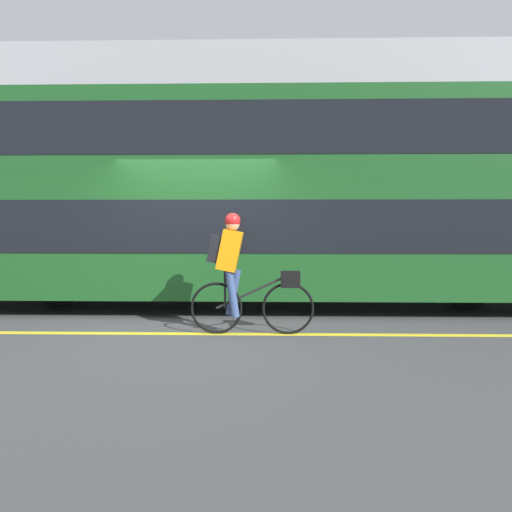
{
  "coord_description": "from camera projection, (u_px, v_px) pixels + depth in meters",
  "views": [
    {
      "loc": [
        1.13,
        -6.79,
        1.55
      ],
      "look_at": [
        0.93,
        0.91,
        1.0
      ],
      "focal_mm": 35.0,
      "sensor_mm": 36.0,
      "label": 1
    }
  ],
  "objects": [
    {
      "name": "sidewalk_curb",
      "position": [
        224.0,
        280.0,
        12.43
      ],
      "size": [
        60.0,
        2.25,
        0.13
      ],
      "color": "#A8A399",
      "rests_on": "ground_plane"
    },
    {
      "name": "building_facade",
      "position": [
        227.0,
        161.0,
        13.49
      ],
      "size": [
        60.0,
        0.3,
        6.32
      ],
      "color": "#9E9EA3",
      "rests_on": "ground_plane"
    },
    {
      "name": "cyclist_on_bike",
      "position": [
        239.0,
        269.0,
        6.75
      ],
      "size": [
        1.69,
        0.32,
        1.65
      ],
      "color": "black",
      "rests_on": "ground_plane"
    },
    {
      "name": "road_center_line",
      "position": [
        186.0,
        334.0,
        6.82
      ],
      "size": [
        50.0,
        0.14,
        0.01
      ],
      "primitive_type": "cube",
      "color": "yellow",
      "rests_on": "ground_plane"
    },
    {
      "name": "ground_plane",
      "position": [
        187.0,
        332.0,
        6.91
      ],
      "size": [
        80.0,
        80.0,
        0.0
      ],
      "primitive_type": "plane",
      "color": "#424244"
    },
    {
      "name": "bus",
      "position": [
        261.0,
        194.0,
        8.87
      ],
      "size": [
        11.79,
        2.43,
        3.65
      ],
      "color": "black",
      "rests_on": "ground_plane"
    }
  ]
}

